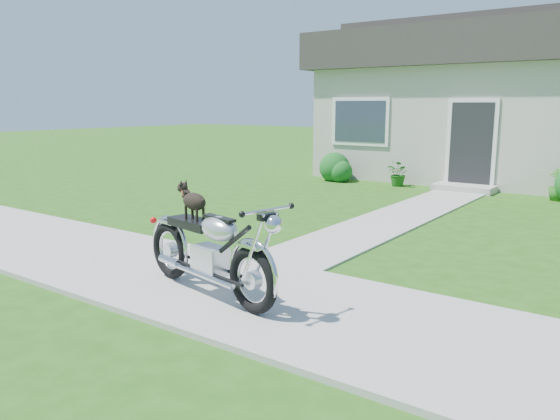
{
  "coord_description": "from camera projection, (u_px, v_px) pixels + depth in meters",
  "views": [
    {
      "loc": [
        2.43,
        -4.42,
        2.04
      ],
      "look_at": [
        -1.45,
        1.0,
        0.75
      ],
      "focal_mm": 35.0,
      "sensor_mm": 36.0,
      "label": 1
    }
  ],
  "objects": [
    {
      "name": "potted_plant_right",
      "position": [
        559.0,
        184.0,
        11.76
      ],
      "size": [
        0.51,
        0.51,
        0.71
      ],
      "primitive_type": "imported",
      "rotation": [
        0.0,
        0.0,
        5.93
      ],
      "color": "#27641B",
      "rests_on": "ground"
    },
    {
      "name": "sidewalk",
      "position": [
        341.0,
        316.0,
        5.3
      ],
      "size": [
        24.0,
        2.2,
        0.04
      ],
      "primitive_type": "cube",
      "color": "#9E9B93",
      "rests_on": "ground"
    },
    {
      "name": "ground",
      "position": [
        341.0,
        318.0,
        5.31
      ],
      "size": [
        80.0,
        80.0,
        0.0
      ],
      "primitive_type": "plane",
      "color": "#235114",
      "rests_on": "ground"
    },
    {
      "name": "potted_plant_left",
      "position": [
        399.0,
        173.0,
        13.86
      ],
      "size": [
        0.75,
        0.71,
        0.65
      ],
      "primitive_type": "imported",
      "rotation": [
        0.0,
        0.0,
        5.84
      ],
      "color": "#1A5215",
      "rests_on": "ground"
    },
    {
      "name": "walkway",
      "position": [
        403.0,
        215.0,
        10.15
      ],
      "size": [
        1.2,
        8.0,
        0.03
      ],
      "primitive_type": "cube",
      "color": "#9E9B93",
      "rests_on": "ground"
    },
    {
      "name": "motorcycle_with_dog",
      "position": [
        209.0,
        248.0,
        5.74
      ],
      "size": [
        2.2,
        0.77,
        1.16
      ],
      "rotation": [
        0.0,
        0.0,
        -0.2
      ],
      "color": "black",
      "rests_on": "sidewalk"
    }
  ]
}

